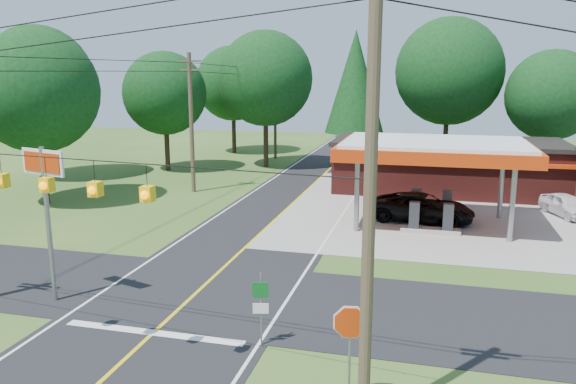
% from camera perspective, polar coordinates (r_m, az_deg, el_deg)
% --- Properties ---
extents(ground, '(120.00, 120.00, 0.00)m').
position_cam_1_polar(ground, '(23.06, -9.31, -10.14)').
color(ground, '#2F541D').
rests_on(ground, ground).
extents(main_highway, '(8.00, 120.00, 0.02)m').
position_cam_1_polar(main_highway, '(23.05, -9.31, -10.12)').
color(main_highway, black).
rests_on(main_highway, ground).
extents(cross_road, '(70.00, 7.00, 0.02)m').
position_cam_1_polar(cross_road, '(23.05, -9.32, -10.11)').
color(cross_road, black).
rests_on(cross_road, ground).
extents(lane_center_yellow, '(0.15, 110.00, 0.00)m').
position_cam_1_polar(lane_center_yellow, '(23.05, -9.32, -10.08)').
color(lane_center_yellow, yellow).
rests_on(lane_center_yellow, main_highway).
extents(gas_canopy, '(10.60, 7.40, 4.88)m').
position_cam_1_polar(gas_canopy, '(32.77, 14.65, 4.01)').
color(gas_canopy, gray).
rests_on(gas_canopy, ground).
extents(convenience_store, '(16.40, 7.55, 3.80)m').
position_cam_1_polar(convenience_store, '(43.01, 15.82, 2.63)').
color(convenience_store, '#5A1E19').
rests_on(convenience_store, ground).
extents(utility_pole_near_right, '(1.80, 0.30, 11.50)m').
position_cam_1_polar(utility_pole_near_right, '(12.83, 8.32, -0.23)').
color(utility_pole_near_right, '#473828').
rests_on(utility_pole_near_right, ground).
extents(utility_pole_far_left, '(1.80, 0.30, 10.00)m').
position_cam_1_polar(utility_pole_far_left, '(41.21, -9.80, 7.13)').
color(utility_pole_far_left, '#473828').
rests_on(utility_pole_far_left, ground).
extents(utility_pole_north, '(0.30, 0.30, 9.50)m').
position_cam_1_polar(utility_pole_north, '(56.71, -1.32, 8.17)').
color(utility_pole_north, '#473828').
rests_on(utility_pole_north, ground).
extents(overhead_beacons, '(17.04, 2.04, 1.03)m').
position_cam_1_polar(overhead_beacons, '(16.83, -21.39, 2.87)').
color(overhead_beacons, black).
rests_on(overhead_beacons, ground).
extents(treeline_backdrop, '(70.27, 51.59, 13.30)m').
position_cam_1_polar(treeline_backdrop, '(44.22, 4.06, 10.57)').
color(treeline_backdrop, '#332316').
rests_on(treeline_backdrop, ground).
extents(suv_car, '(6.52, 6.52, 1.65)m').
position_cam_1_polar(suv_car, '(33.96, 13.50, -1.58)').
color(suv_car, black).
rests_on(suv_car, ground).
extents(sedan_car, '(5.19, 5.19, 1.36)m').
position_cam_1_polar(sedan_car, '(38.24, 26.42, -1.22)').
color(sedan_car, white).
rests_on(sedan_car, ground).
extents(big_stop_sign, '(2.16, 0.70, 6.00)m').
position_cam_1_polar(big_stop_sign, '(22.66, -23.45, 0.17)').
color(big_stop_sign, gray).
rests_on(big_stop_sign, ground).
extents(octagonal_stop_sign, '(0.95, 0.23, 2.80)m').
position_cam_1_polar(octagonal_stop_sign, '(15.08, 6.33, -13.76)').
color(octagonal_stop_sign, gray).
rests_on(octagonal_stop_sign, ground).
extents(route_sign_post, '(0.50, 0.15, 2.49)m').
position_cam_1_polar(route_sign_post, '(18.19, -2.78, -11.14)').
color(route_sign_post, gray).
rests_on(route_sign_post, ground).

